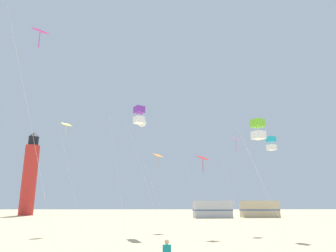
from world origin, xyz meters
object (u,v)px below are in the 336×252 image
at_px(kite_box_cyan, 271,143).
at_px(kite_box_lime, 258,129).
at_px(lighthouse_distant, 30,175).
at_px(rv_van_silver, 212,209).
at_px(kite_diamond_gold, 66,129).
at_px(kite_tube_white, 140,121).
at_px(kite_diamond_rainbow, 235,142).
at_px(kite_box_violet, 139,115).
at_px(kite_diamond_scarlet, 203,160).
at_px(rv_van_tan, 259,209).
at_px(kite_diamond_orange, 158,158).
at_px(kite_diamond_magenta, 39,40).

height_order(kite_box_cyan, kite_box_lime, kite_box_cyan).
xyz_separation_m(kite_box_cyan, lighthouse_distant, (-36.00, 38.01, 0.45)).
height_order(lighthouse_distant, rv_van_silver, lighthouse_distant).
bearing_deg(kite_box_lime, kite_diamond_gold, 139.99).
height_order(kite_tube_white, kite_diamond_rainbow, kite_tube_white).
bearing_deg(kite_box_violet, kite_diamond_rainbow, 47.51).
distance_m(kite_box_violet, kite_diamond_rainbow, 12.80).
height_order(kite_box_cyan, kite_diamond_gold, kite_diamond_gold).
distance_m(kite_tube_white, lighthouse_distant, 42.75).
relative_size(kite_box_violet, kite_diamond_gold, 0.86).
bearing_deg(kite_diamond_scarlet, rv_van_tan, 64.63).
bearing_deg(kite_diamond_gold, lighthouse_distant, 117.55).
bearing_deg(kite_box_violet, kite_box_cyan, 26.65).
bearing_deg(kite_diamond_rainbow, kite_diamond_orange, 166.75).
relative_size(kite_diamond_scarlet, kite_box_lime, 0.89).
distance_m(kite_tube_white, kite_box_cyan, 11.98).
bearing_deg(kite_box_violet, kite_diamond_scarlet, 51.34).
relative_size(kite_diamond_rainbow, kite_diamond_scarlet, 1.36).
distance_m(kite_diamond_orange, kite_diamond_scarlet, 6.37).
bearing_deg(rv_van_silver, rv_van_tan, 4.00).
relative_size(kite_box_violet, lighthouse_distant, 0.53).
distance_m(kite_diamond_orange, kite_box_lime, 15.03).
xyz_separation_m(kite_diamond_rainbow, kite_diamond_gold, (-16.55, 0.46, 1.37)).
bearing_deg(kite_box_cyan, lighthouse_distant, 133.44).
relative_size(kite_diamond_rainbow, kite_box_lime, 1.22).
bearing_deg(kite_diamond_scarlet, kite_tube_white, 156.83).
distance_m(kite_diamond_orange, kite_diamond_gold, 9.51).
distance_m(kite_box_lime, rv_van_silver, 36.67).
bearing_deg(kite_diamond_gold, kite_tube_white, -10.04).
bearing_deg(kite_diamond_magenta, kite_diamond_rainbow, 36.91).
relative_size(kite_tube_white, lighthouse_distant, 0.64).
xyz_separation_m(kite_diamond_magenta, kite_box_violet, (6.30, 1.79, -4.44)).
bearing_deg(kite_diamond_magenta, kite_box_lime, -3.58).
relative_size(kite_diamond_magenta, rv_van_silver, 2.06).
bearing_deg(kite_box_lime, kite_diamond_rainbow, 82.26).
xyz_separation_m(kite_diamond_scarlet, kite_diamond_gold, (-12.88, 3.67, 3.59)).
bearing_deg(kite_diamond_rainbow, kite_diamond_scarlet, -138.74).
relative_size(kite_box_cyan, kite_diamond_rainbow, 0.90).
relative_size(kite_diamond_orange, kite_diamond_scarlet, 1.14).
bearing_deg(kite_diamond_rainbow, kite_diamond_gold, 178.42).
height_order(kite_tube_white, lighthouse_distant, lighthouse_distant).
distance_m(kite_box_violet, kite_diamond_scarlet, 8.25).
bearing_deg(rv_van_tan, kite_tube_white, -127.55).
height_order(kite_diamond_rainbow, rv_van_tan, kite_diamond_rainbow).
bearing_deg(kite_diamond_gold, kite_diamond_magenta, -82.19).
xyz_separation_m(kite_box_violet, kite_box_lime, (7.00, -2.62, -1.56)).
relative_size(kite_box_violet, rv_van_tan, 1.36).
xyz_separation_m(kite_diamond_orange, rv_van_tan, (17.43, 23.64, -5.58)).
xyz_separation_m(kite_box_lime, rv_van_silver, (3.14, 36.15, -5.30)).
height_order(kite_diamond_orange, rv_van_tan, kite_diamond_orange).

